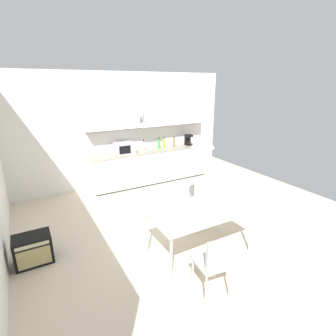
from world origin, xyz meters
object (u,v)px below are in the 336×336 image
object	(u,v)px
bottle_yellow	(164,143)
bottle_green	(159,144)
chair_far_right	(189,199)
guitar_amp	(33,249)
bottle_brown	(174,142)
dining_table	(200,212)
bottle_white	(144,146)
microwave	(124,148)
coffee_maker	(188,140)
chair_near_left	(215,260)
pendant_lamp	(203,140)

from	to	relation	value
bottle_yellow	bottle_green	bearing A→B (deg)	160.62
chair_far_right	guitar_amp	size ratio (longest dim) A/B	1.67
bottle_brown	dining_table	xyz separation A→B (m)	(-1.48, -3.24, -0.30)
bottle_white	chair_far_right	distance (m)	2.50
microwave	coffee_maker	size ratio (longest dim) A/B	1.60
bottle_yellow	guitar_amp	size ratio (longest dim) A/B	0.61
coffee_maker	chair_far_right	xyz separation A→B (m)	(-1.60, -2.43, -0.50)
bottle_green	guitar_amp	size ratio (longest dim) A/B	0.58
bottle_green	guitar_amp	distance (m)	4.08
bottle_green	bottle_white	distance (m)	0.47
bottle_green	dining_table	bearing A→B (deg)	-107.38
bottle_white	bottle_yellow	bearing A→B (deg)	-2.24
chair_near_left	chair_far_right	distance (m)	1.78
bottle_white	bottle_brown	size ratio (longest dim) A/B	0.98
bottle_green	bottle_brown	xyz separation A→B (m)	(0.45, -0.04, -0.00)
coffee_maker	bottle_yellow	size ratio (longest dim) A/B	0.94
chair_near_left	guitar_amp	size ratio (longest dim) A/B	1.67
microwave	bottle_green	bearing A→B (deg)	3.46
bottle_yellow	bottle_brown	bearing A→B (deg)	1.46
bottle_white	pendant_lamp	bearing A→B (deg)	-99.75
microwave	guitar_amp	world-z (taller)	microwave
bottle_green	bottle_yellow	distance (m)	0.14
chair_near_left	guitar_amp	xyz separation A→B (m)	(-1.92, 1.85, -0.31)
coffee_maker	chair_far_right	world-z (taller)	coffee_maker
dining_table	chair_far_right	world-z (taller)	chair_far_right
bottle_yellow	dining_table	xyz separation A→B (m)	(-1.15, -3.24, -0.31)
dining_table	chair_far_right	bearing A→B (deg)	66.76
guitar_amp	pendant_lamp	xyz separation A→B (m)	(2.28, -1.03, 1.60)
microwave	bottle_white	size ratio (longest dim) A/B	1.62
microwave	dining_table	xyz separation A→B (m)	(-0.01, -3.22, -0.31)
guitar_amp	pendant_lamp	size ratio (longest dim) A/B	1.62
bottle_yellow	chair_far_right	world-z (taller)	bottle_yellow
dining_table	chair_far_right	xyz separation A→B (m)	(0.35, 0.82, -0.18)
coffee_maker	bottle_white	size ratio (longest dim) A/B	1.01
microwave	pendant_lamp	distance (m)	3.32
bottle_yellow	chair_far_right	bearing A→B (deg)	-108.39
chair_far_right	guitar_amp	distance (m)	2.66
bottle_white	chair_far_right	world-z (taller)	bottle_white
microwave	chair_near_left	xyz separation A→B (m)	(-0.37, -4.03, -0.50)
bottle_green	chair_far_right	xyz separation A→B (m)	(-0.68, -2.47, -0.49)
microwave	guitar_amp	distance (m)	3.27
bottle_brown	bottle_yellow	bearing A→B (deg)	-178.54
coffee_maker	bottle_green	bearing A→B (deg)	177.81
bottle_brown	guitar_amp	size ratio (longest dim) A/B	0.58
chair_near_left	bottle_yellow	bearing A→B (deg)	69.45
bottle_yellow	bottle_white	bearing A→B (deg)	177.76
bottle_white	guitar_amp	distance (m)	3.70
bottle_green	dining_table	xyz separation A→B (m)	(-1.03, -3.28, -0.30)
chair_far_right	pendant_lamp	xyz separation A→B (m)	(-0.35, -0.82, 1.29)
chair_far_right	bottle_yellow	bearing A→B (deg)	71.61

